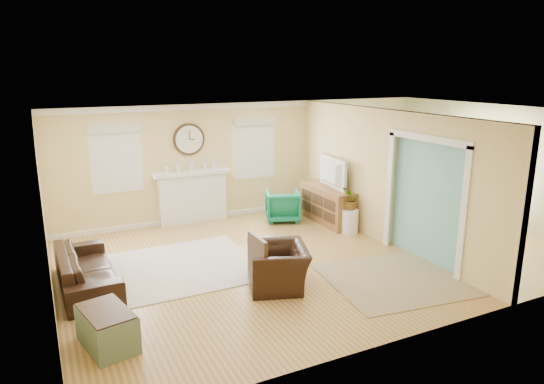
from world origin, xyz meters
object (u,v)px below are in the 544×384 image
object	(u,v)px
dining_table	(437,211)
eames_chair	(278,266)
green_chair	(283,206)
sofa	(87,269)
credenza	(328,205)

from	to	relation	value
dining_table	eames_chair	bearing A→B (deg)	95.38
green_chair	dining_table	xyz separation A→B (m)	(2.80, -1.86, 0.01)
green_chair	sofa	bearing A→B (deg)	43.09
credenza	dining_table	size ratio (longest dim) A/B	0.81
credenza	dining_table	world-z (taller)	credenza
sofa	eames_chair	xyz separation A→B (m)	(2.70, -1.29, 0.03)
green_chair	dining_table	world-z (taller)	dining_table
sofa	green_chair	distance (m)	4.67
eames_chair	sofa	bearing A→B (deg)	-96.60
sofa	eames_chair	distance (m)	2.99
credenza	green_chair	bearing A→B (deg)	148.19
dining_table	sofa	bearing A→B (deg)	79.77
eames_chair	green_chair	world-z (taller)	green_chair
sofa	credenza	size ratio (longest dim) A/B	1.28
eames_chair	credenza	distance (m)	3.52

